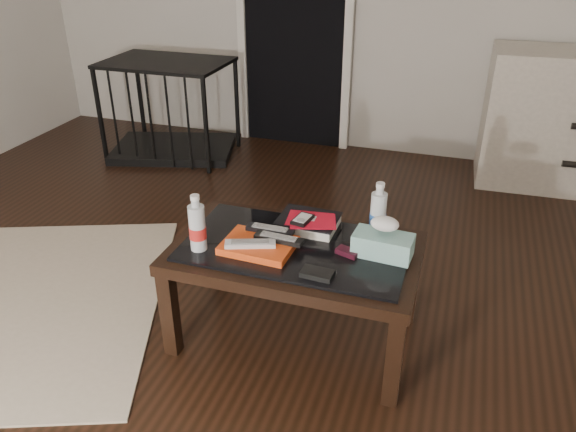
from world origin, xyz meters
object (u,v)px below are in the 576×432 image
Objects in this scene: coffee_table at (296,259)px; pet_crate at (172,124)px; textbook at (308,222)px; tissue_box at (383,245)px; water_bottle_right at (378,209)px; water_bottle_left at (197,223)px.

pet_crate reaches higher than coffee_table.
coffee_table is 0.18m from textbook.
pet_crate reaches higher than textbook.
tissue_box is (0.34, -0.12, 0.02)m from textbook.
water_bottle_right is at bearing 112.46° from tissue_box.
pet_crate is 2.60m from tissue_box.
textbook is 1.05× the size of water_bottle_left.
coffee_table is 2.38m from pet_crate.
textbook is at bearing 164.13° from tissue_box.
pet_crate is at bearing 135.56° from textbook.
coffee_table is at bearing 21.49° from water_bottle_left.
tissue_box is (0.71, 0.18, -0.07)m from water_bottle_left.
coffee_table is at bearing -169.62° from tissue_box.
pet_crate is 2.47m from water_bottle_right.
pet_crate is at bearing 139.02° from water_bottle_right.
water_bottle_left is at bearing -153.37° from water_bottle_right.
textbook is 1.09× the size of tissue_box.
tissue_box is at bearing -58.34° from pet_crate.
water_bottle_right reaches higher than coffee_table.
water_bottle_right is 0.18m from tissue_box.
pet_crate is 4.47× the size of tissue_box.
textbook reaches higher than coffee_table.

